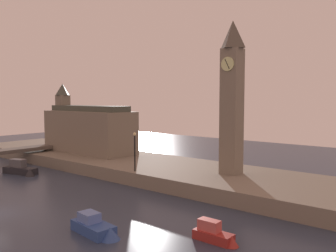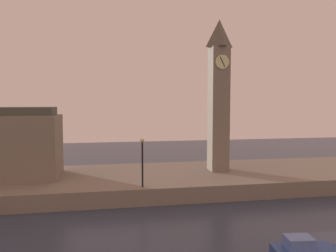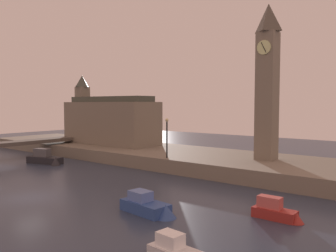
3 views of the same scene
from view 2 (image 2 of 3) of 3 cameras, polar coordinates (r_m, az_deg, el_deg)
far_embankment at (r=34.62m, az=-8.24°, el=-9.48°), size 70.00×12.00×1.50m
clock_tower at (r=36.07m, az=8.65°, el=5.48°), size 2.08×2.14×16.00m
streetlamp at (r=29.04m, az=-4.39°, el=-5.29°), size 0.36×0.36×4.27m
boat_tour_blue at (r=21.59m, az=23.32°, el=-19.12°), size 4.43×1.99×1.46m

